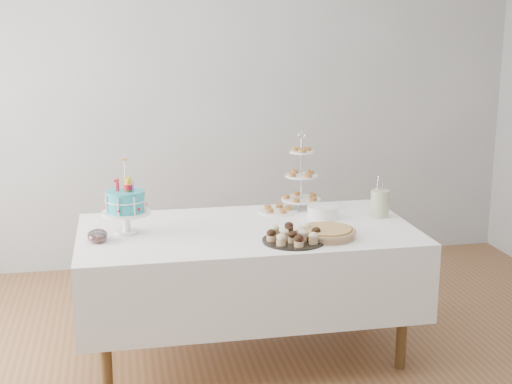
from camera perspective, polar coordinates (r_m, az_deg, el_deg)
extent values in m
plane|color=brown|center=(4.12, 0.10, -14.43)|extent=(5.00, 5.00, 0.00)
cube|color=#9C9EA1|center=(5.65, -3.90, 7.57)|extent=(5.00, 0.04, 2.70)
cube|color=#9C9EA1|center=(1.82, 12.59, -5.48)|extent=(5.00, 0.04, 2.70)
cube|color=white|center=(4.17, -0.70, -5.90)|extent=(1.92, 1.02, 0.45)
cylinder|color=brown|center=(3.85, -11.98, -11.31)|extent=(0.06, 0.06, 0.67)
cylinder|color=brown|center=(4.14, 11.65, -9.46)|extent=(0.06, 0.06, 0.67)
cylinder|color=brown|center=(4.53, -11.90, -7.42)|extent=(0.06, 0.06, 0.67)
cylinder|color=brown|center=(4.78, 8.24, -6.13)|extent=(0.06, 0.06, 0.67)
cylinder|color=teal|center=(4.03, -10.39, -0.72)|extent=(0.21, 0.21, 0.12)
torus|color=white|center=(4.03, -10.39, -0.63)|extent=(0.23, 0.23, 0.01)
cube|color=#B51320|center=(4.01, -11.01, 0.56)|extent=(0.02, 0.02, 0.07)
cylinder|color=#3640E8|center=(3.96, -9.80, 0.44)|extent=(0.01, 0.01, 0.07)
cylinder|color=silver|center=(4.03, -10.46, 1.34)|extent=(0.00, 0.00, 0.17)
cylinder|color=#FBB845|center=(4.01, -10.51, 2.56)|extent=(0.04, 0.04, 0.01)
cylinder|color=black|center=(3.87, 3.03, -3.90)|extent=(0.34, 0.34, 0.01)
ellipsoid|color=black|center=(3.84, 2.07, -3.25)|extent=(0.05, 0.05, 0.04)
ellipsoid|color=beige|center=(3.87, 4.00, -3.13)|extent=(0.05, 0.05, 0.04)
cylinder|color=tan|center=(3.95, 5.69, -3.37)|extent=(0.30, 0.30, 0.04)
cylinder|color=#A58340|center=(3.95, 5.70, -3.05)|extent=(0.27, 0.27, 0.02)
torus|color=tan|center=(3.95, 5.70, -3.11)|extent=(0.32, 0.32, 0.02)
cylinder|color=silver|center=(4.52, 3.65, 1.53)|extent=(0.01, 0.01, 0.45)
cylinder|color=white|center=(4.56, 3.62, -0.58)|extent=(0.25, 0.25, 0.01)
cylinder|color=white|center=(4.52, 3.64, 1.30)|extent=(0.21, 0.21, 0.01)
cylinder|color=white|center=(4.49, 3.67, 3.22)|extent=(0.15, 0.15, 0.01)
torus|color=silver|center=(4.47, 3.69, 4.56)|extent=(0.05, 0.01, 0.05)
cylinder|color=white|center=(4.33, 5.38, -1.59)|extent=(0.19, 0.19, 0.07)
cylinder|color=white|center=(4.45, 1.76, -1.55)|extent=(0.24, 0.24, 0.01)
ellipsoid|color=silver|center=(3.97, -12.56, -3.38)|extent=(0.11, 0.11, 0.07)
cylinder|color=#4F0D06|center=(3.97, -12.56, -3.45)|extent=(0.08, 0.08, 0.03)
ellipsoid|color=silver|center=(3.93, -12.57, -3.54)|extent=(0.11, 0.11, 0.06)
cylinder|color=#4F0D06|center=(3.93, -12.57, -3.61)|extent=(0.07, 0.07, 0.03)
cylinder|color=beige|center=(4.40, 9.87, -0.91)|extent=(0.11, 0.11, 0.16)
cylinder|color=beige|center=(4.41, 10.60, -0.70)|extent=(0.01, 0.01, 0.09)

